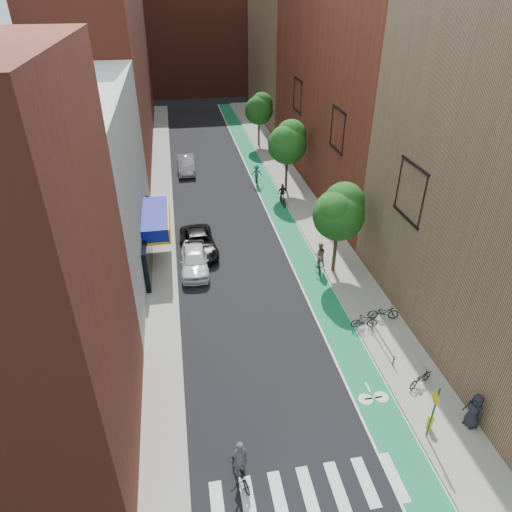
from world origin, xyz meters
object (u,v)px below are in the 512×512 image
parked_car_white (195,260)px  cyclist_lead (240,468)px  parked_car_silver (186,164)px  parked_car_black (199,243)px  cyclist_lane_far (257,176)px  cyclist_lane_near (319,259)px  fire_hydrant (430,422)px  pedestrian (474,411)px  cyclist_lane_mid (283,197)px

parked_car_white → cyclist_lead: bearing=-84.7°
parked_car_silver → parked_car_black: bearing=-89.6°
parked_car_white → cyclist_lane_far: size_ratio=2.32×
parked_car_silver → cyclist_lane_near: bearing=-68.5°
parked_car_white → fire_hydrant: (9.41, -15.13, -0.22)m
cyclist_lane_near → pedestrian: cyclist_lane_near is taller
parked_car_white → cyclist_lane_near: (8.43, -1.59, 0.13)m
parked_car_white → pedestrian: 19.03m
cyclist_lead → parked_car_black: bearing=-103.0°
cyclist_lead → parked_car_silver: bearing=-103.3°
parked_car_silver → parked_car_white: bearing=-90.9°
parked_car_silver → cyclist_lane_mid: 12.61m
cyclist_lane_far → pedestrian: 29.91m
parked_car_black → cyclist_lane_near: cyclist_lane_near is taller
parked_car_white → cyclist_lane_mid: cyclist_lane_mid is taller
parked_car_black → fire_hydrant: parked_car_black is taller
parked_car_silver → pedestrian: bearing=-72.2°
parked_car_silver → fire_hydrant: bearing=-75.1°
parked_car_white → pedestrian: bearing=-50.9°
cyclist_lead → parked_car_white: bearing=-101.3°
cyclist_lead → cyclist_lane_far: cyclist_lead is taller
cyclist_lead → cyclist_lane_near: (7.66, 14.35, 0.20)m
parked_car_black → parked_car_silver: (-0.10, 16.59, 0.07)m
cyclist_lane_far → cyclist_lead: bearing=82.9°
pedestrian → fire_hydrant: 1.99m
parked_car_white → parked_car_black: bearing=82.5°
parked_car_white → parked_car_silver: 19.02m
parked_car_black → cyclist_lead: size_ratio=2.40×
cyclist_lane_mid → fire_hydrant: 24.47m
cyclist_lead → cyclist_lane_far: 30.86m
cyclist_lane_far → fire_hydrant: cyclist_lane_far is taller
cyclist_lead → fire_hydrant: size_ratio=2.69×
parked_car_black → pedestrian: pedestrian is taller
pedestrian → fire_hydrant: pedestrian is taller
fire_hydrant → pedestrian: bearing=-4.6°
cyclist_lead → cyclist_lane_mid: 26.37m
cyclist_lane_near → parked_car_black: bearing=-16.9°
parked_car_silver → cyclist_lane_far: size_ratio=2.39×
parked_car_black → fire_hydrant: 19.72m
cyclist_lane_far → fire_hydrant: (2.48, -29.43, -0.35)m
cyclist_lane_near → pedestrian: (2.90, -13.69, 0.14)m
parked_car_black → fire_hydrant: (8.98, -17.56, -0.14)m
cyclist_lane_near → pedestrian: bearing=111.8°
parked_car_silver → cyclist_lead: size_ratio=2.22×
parked_car_white → cyclist_lane_far: cyclist_lane_far is taller
cyclist_lane_mid → fire_hydrant: size_ratio=2.42×
cyclist_lane_mid → cyclist_lane_far: bearing=-76.6°
parked_car_silver → cyclist_lane_far: bearing=-35.6°
cyclist_lane_mid → cyclist_lane_far: (-1.45, 4.98, 0.22)m
cyclist_lane_far → fire_hydrant: 29.53m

